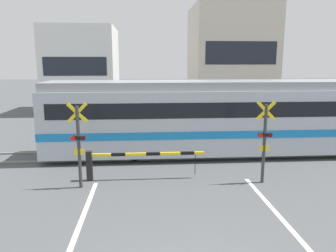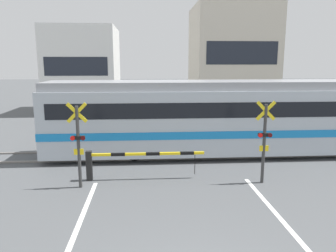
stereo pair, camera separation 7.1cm
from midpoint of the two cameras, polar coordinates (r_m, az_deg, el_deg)
rail_track_near at (r=14.35m, az=-0.28°, el=-5.77°), size 50.00×0.10×0.08m
rail_track_far at (r=15.72m, az=-0.65°, el=-4.26°), size 50.00×0.10×0.08m
commuter_train at (r=15.76m, az=17.75°, el=1.81°), size 20.58×2.66×3.38m
crossing_barrier_near at (r=11.93m, az=-8.23°, el=-5.80°), size 4.25×0.20×1.09m
crossing_barrier_far at (r=17.82m, az=4.71°, el=-0.10°), size 4.25×0.20×1.09m
crossing_signal_left at (r=11.25m, az=-15.48°, el=-2.66°), size 0.68×0.15×2.91m
crossing_signal_right at (r=11.78m, az=16.29°, el=-2.10°), size 0.68×0.15×2.91m
pedestrian at (r=19.73m, az=-4.22°, el=1.65°), size 0.38×0.22×1.70m
building_left_of_street at (r=29.41m, az=-14.67°, el=9.40°), size 5.69×6.52×7.06m
building_right_of_street at (r=29.93m, az=10.72°, el=11.37°), size 6.76×6.52×8.92m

